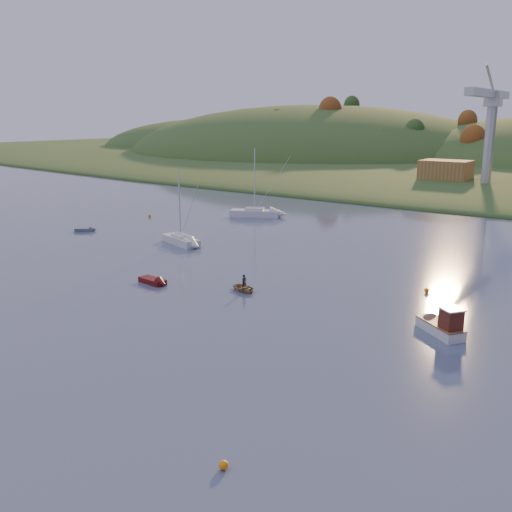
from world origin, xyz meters
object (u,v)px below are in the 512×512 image
Objects in this scene: sailboat_near at (255,212)px; canoe at (244,288)px; sailboat_far at (181,239)px; grey_dinghy at (89,230)px; fishing_boat at (438,323)px; red_tender at (157,282)px.

sailboat_near reaches higher than canoe.
sailboat_far is 3.35× the size of canoe.
canoe is (25.36, -36.27, -0.45)m from sailboat_near.
grey_dinghy is at bearing 90.42° from canoe.
grey_dinghy is (-17.79, -1.80, -0.42)m from sailboat_far.
sailboat_near is (-44.98, 35.80, -0.00)m from fishing_boat.
fishing_boat is 0.54× the size of sailboat_far.
red_tender is (-28.47, -4.06, -0.49)m from fishing_boat.
canoe is at bearing -55.32° from grey_dinghy.
canoe is 0.76× the size of red_tender.
fishing_boat is 1.36× the size of red_tender.
canoe is 0.91× the size of grey_dinghy.
canoe is (-19.62, -0.47, -0.46)m from fishing_boat.
sailboat_near reaches higher than grey_dinghy.
red_tender is at bearing -36.59° from sailboat_far.
fishing_boat is 0.45× the size of sailboat_near.
sailboat_near is 1.19× the size of sailboat_far.
grey_dinghy is (-57.91, 10.03, -0.52)m from fishing_boat.
red_tender is at bearing -93.51° from sailboat_near.
fishing_boat is 41.83m from sailboat_far.
red_tender is 1.20× the size of grey_dinghy.
fishing_boat is at bearing -64.52° from sailboat_near.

